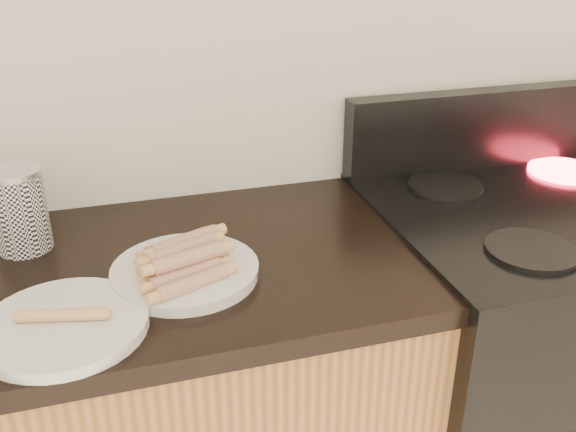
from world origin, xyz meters
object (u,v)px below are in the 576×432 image
object	(u,v)px
stove	(519,369)
main_plate	(185,273)
canister	(19,210)
side_plate	(64,325)

from	to	relation	value
stove	main_plate	bearing A→B (deg)	-176.27
canister	main_plate	bearing A→B (deg)	-35.37
main_plate	side_plate	distance (m)	0.24
stove	side_plate	world-z (taller)	side_plate
stove	canister	distance (m)	1.25
canister	side_plate	bearing A→B (deg)	-75.98
stove	main_plate	distance (m)	0.95
stove	canister	xyz separation A→B (m)	(-1.12, 0.15, 0.53)
main_plate	canister	world-z (taller)	canister
main_plate	canister	xyz separation A→B (m)	(-0.29, 0.21, 0.08)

